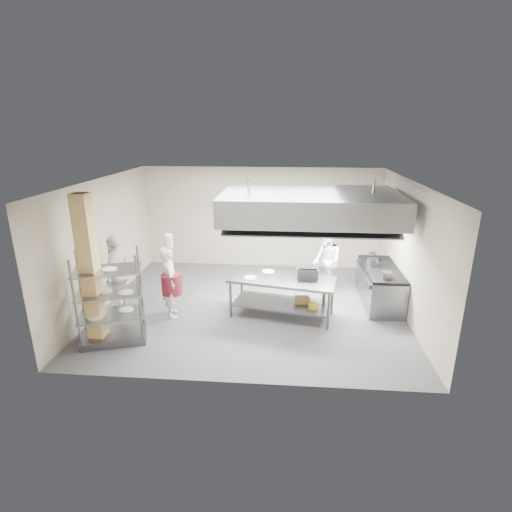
# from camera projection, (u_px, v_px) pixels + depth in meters

# --- Properties ---
(floor) EXTENTS (7.00, 7.00, 0.00)m
(floor) POSITION_uv_depth(u_px,v_px,m) (252.00, 306.00, 9.59)
(floor) COLOR #39393B
(floor) RESTS_ON ground
(ceiling) EXTENTS (7.00, 7.00, 0.00)m
(ceiling) POSITION_uv_depth(u_px,v_px,m) (251.00, 181.00, 8.66)
(ceiling) COLOR silver
(ceiling) RESTS_ON wall_back
(wall_back) EXTENTS (7.00, 0.00, 7.00)m
(wall_back) POSITION_uv_depth(u_px,v_px,m) (261.00, 218.00, 11.96)
(wall_back) COLOR #AEA18A
(wall_back) RESTS_ON ground
(wall_left) EXTENTS (0.00, 6.00, 6.00)m
(wall_left) POSITION_uv_depth(u_px,v_px,m) (104.00, 243.00, 9.40)
(wall_left) COLOR #AEA18A
(wall_left) RESTS_ON ground
(wall_right) EXTENTS (0.00, 6.00, 6.00)m
(wall_right) POSITION_uv_depth(u_px,v_px,m) (408.00, 251.00, 8.85)
(wall_right) COLOR #AEA18A
(wall_right) RESTS_ON ground
(column) EXTENTS (0.30, 0.30, 3.00)m
(column) POSITION_uv_depth(u_px,v_px,m) (90.00, 272.00, 7.55)
(column) COLOR tan
(column) RESTS_ON floor
(exhaust_hood) EXTENTS (4.00, 2.50, 0.60)m
(exhaust_hood) POSITION_uv_depth(u_px,v_px,m) (310.00, 205.00, 9.12)
(exhaust_hood) COLOR gray
(exhaust_hood) RESTS_ON ceiling
(hood_strip_a) EXTENTS (1.60, 0.12, 0.04)m
(hood_strip_a) POSITION_uv_depth(u_px,v_px,m) (270.00, 218.00, 9.29)
(hood_strip_a) COLOR white
(hood_strip_a) RESTS_ON exhaust_hood
(hood_strip_b) EXTENTS (1.60, 0.12, 0.04)m
(hood_strip_b) POSITION_uv_depth(u_px,v_px,m) (349.00, 220.00, 9.15)
(hood_strip_b) COLOR white
(hood_strip_b) RESTS_ON exhaust_hood
(wall_shelf) EXTENTS (1.50, 0.28, 0.04)m
(wall_shelf) POSITION_uv_depth(u_px,v_px,m) (322.00, 220.00, 11.67)
(wall_shelf) COLOR gray
(wall_shelf) RESTS_ON wall_back
(island) EXTENTS (2.48, 1.42, 0.91)m
(island) POSITION_uv_depth(u_px,v_px,m) (282.00, 297.00, 9.01)
(island) COLOR slate
(island) RESTS_ON floor
(island_worktop) EXTENTS (2.48, 1.42, 0.06)m
(island_worktop) POSITION_uv_depth(u_px,v_px,m) (282.00, 279.00, 8.88)
(island_worktop) COLOR gray
(island_worktop) RESTS_ON island
(island_undershelf) EXTENTS (2.28, 1.29, 0.04)m
(island_undershelf) POSITION_uv_depth(u_px,v_px,m) (282.00, 303.00, 9.06)
(island_undershelf) COLOR slate
(island_undershelf) RESTS_ON island
(pass_rack) EXTENTS (1.41, 1.07, 1.87)m
(pass_rack) POSITION_uv_depth(u_px,v_px,m) (110.00, 298.00, 7.80)
(pass_rack) COLOR slate
(pass_rack) RESTS_ON floor
(cooking_range) EXTENTS (0.80, 2.00, 0.84)m
(cooking_range) POSITION_uv_depth(u_px,v_px,m) (380.00, 286.00, 9.69)
(cooking_range) COLOR slate
(cooking_range) RESTS_ON floor
(range_top) EXTENTS (0.78, 1.96, 0.06)m
(range_top) POSITION_uv_depth(u_px,v_px,m) (382.00, 269.00, 9.55)
(range_top) COLOR black
(range_top) RESTS_ON cooking_range
(chef_head) EXTENTS (0.57, 0.70, 1.65)m
(chef_head) POSITION_uv_depth(u_px,v_px,m) (170.00, 282.00, 8.90)
(chef_head) COLOR white
(chef_head) RESTS_ON floor
(chef_line) EXTENTS (0.85, 0.97, 1.68)m
(chef_line) POSITION_uv_depth(u_px,v_px,m) (327.00, 261.00, 10.21)
(chef_line) COLOR white
(chef_line) RESTS_ON floor
(chef_plating) EXTENTS (0.49, 1.11, 1.86)m
(chef_plating) POSITION_uv_depth(u_px,v_px,m) (118.00, 275.00, 9.02)
(chef_plating) COLOR silver
(chef_plating) RESTS_ON floor
(griddle) EXTENTS (0.46, 0.36, 0.22)m
(griddle) POSITION_uv_depth(u_px,v_px,m) (307.00, 272.00, 8.91)
(griddle) COLOR slate
(griddle) RESTS_ON island_worktop
(wicker_basket) EXTENTS (0.34, 0.25, 0.14)m
(wicker_basket) POSITION_uv_depth(u_px,v_px,m) (302.00, 300.00, 9.02)
(wicker_basket) COLOR olive
(wicker_basket) RESTS_ON island_undershelf
(stockpot) EXTENTS (0.27, 0.27, 0.19)m
(stockpot) POSITION_uv_depth(u_px,v_px,m) (373.00, 262.00, 9.63)
(stockpot) COLOR gray
(stockpot) RESTS_ON range_top
(plate_stack) EXTENTS (0.28, 0.28, 0.05)m
(plate_stack) POSITION_uv_depth(u_px,v_px,m) (112.00, 313.00, 7.91)
(plate_stack) COLOR white
(plate_stack) RESTS_ON pass_rack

